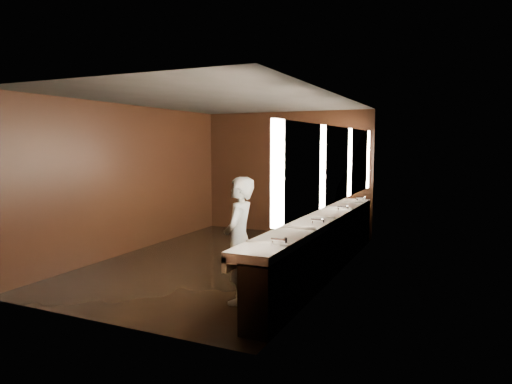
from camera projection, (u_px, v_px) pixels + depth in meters
floor at (224, 262)px, 8.01m from camera, size 6.00×6.00×0.00m
ceiling at (223, 100)px, 7.72m from camera, size 4.00×6.00×0.02m
wall_back at (286, 173)px, 10.57m from camera, size 4.00×0.02×2.80m
wall_front at (96, 203)px, 5.15m from camera, size 4.00×0.02×2.80m
wall_left at (132, 179)px, 8.70m from camera, size 0.02×6.00×2.80m
wall_right at (337, 187)px, 7.03m from camera, size 0.02×6.00×2.80m
sink_counter at (323, 243)px, 7.21m from camera, size 0.55×5.40×1.01m
mirror_band at (337, 164)px, 7.00m from camera, size 0.06×5.03×1.15m
person at (239, 240)px, 5.90m from camera, size 0.49×0.66×1.65m
trash_bin at (274, 283)px, 5.96m from camera, size 0.38×0.38×0.51m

